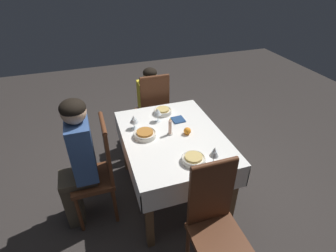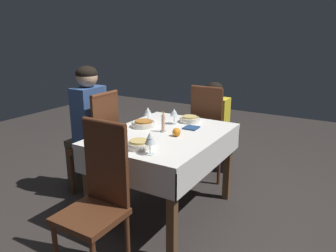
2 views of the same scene
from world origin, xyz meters
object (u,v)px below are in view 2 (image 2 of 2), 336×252
dining_table (164,144)px  orange_fruit (176,132)px  candle_centerpiece (163,124)px  chair_south (99,141)px  person_adult_denim (86,123)px  bowl_south (143,124)px  chair_east (98,196)px  person_child_yellow (216,124)px  wine_glass_south (148,111)px  bowl_west (190,119)px  chair_west (209,130)px  wine_glass_west (174,113)px  wine_glass_east (150,139)px  bowl_east (139,144)px  napkin_red_folded (191,128)px

dining_table → orange_fruit: bearing=79.8°
candle_centerpiece → chair_south: bearing=-85.7°
person_adult_denim → bowl_south: bearing=98.4°
chair_east → person_child_yellow: bearing=89.4°
orange_fruit → bowl_south: bearing=-102.3°
chair_east → candle_centerpiece: chair_east is taller
wine_glass_south → chair_east: bearing=17.5°
bowl_south → bowl_west: bearing=141.3°
chair_west → bowl_south: bearing=69.5°
chair_west → orange_fruit: size_ratio=15.13×
chair_south → chair_west: same height
bowl_west → wine_glass_west: 0.17m
wine_glass_east → chair_east: bearing=-22.2°
person_child_yellow → orange_fruit: 1.04m
candle_centerpiece → bowl_west: bearing=172.5°
candle_centerpiece → wine_glass_west: bearing=-170.7°
dining_table → wine_glass_south: 0.42m
bowl_east → orange_fruit: (-0.37, 0.10, 0.01)m
chair_south → bowl_west: size_ratio=5.57×
person_child_yellow → wine_glass_south: 0.88m
person_adult_denim → wine_glass_east: bearing=66.9°
dining_table → napkin_red_folded: bearing=149.3°
wine_glass_east → candle_centerpiece: (-0.48, -0.19, -0.04)m
dining_table → wine_glass_south: (-0.22, -0.31, 0.19)m
dining_table → candle_centerpiece: candle_centerpiece is taller
chair_east → bowl_east: 0.48m
person_child_yellow → wine_glass_west: 0.77m
wine_glass_east → person_child_yellow: bearing=-174.9°
bowl_south → bowl_east: size_ratio=1.07×
candle_centerpiece → orange_fruit: size_ratio=2.56×
person_adult_denim → person_child_yellow: person_adult_denim is taller
chair_west → person_child_yellow: size_ratio=0.98×
wine_glass_east → wine_glass_west: bearing=-162.3°
chair_south → napkin_red_folded: 0.88m
bowl_east → person_adult_denim: bearing=-112.7°
candle_centerpiece → person_adult_denim: bearing=-86.4°
orange_fruit → person_child_yellow: bearing=-175.1°
bowl_south → wine_glass_west: bearing=139.4°
chair_south → napkin_red_folded: bearing=107.1°
wine_glass_south → orange_fruit: wine_glass_south is taller
chair_east → person_adult_denim: bearing=137.1°
person_child_yellow → napkin_red_folded: (0.76, 0.09, 0.17)m
chair_west → wine_glass_east: 1.33m
chair_south → bowl_west: 0.86m
person_child_yellow → bowl_south: (0.93, -0.29, 0.19)m
chair_south → chair_east: size_ratio=1.00×
wine_glass_east → orange_fruit: (-0.44, -0.04, -0.08)m
chair_east → wine_glass_south: chair_east is taller
chair_west → person_adult_denim: size_ratio=0.82×
wine_glass_south → bowl_west: bearing=118.2°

